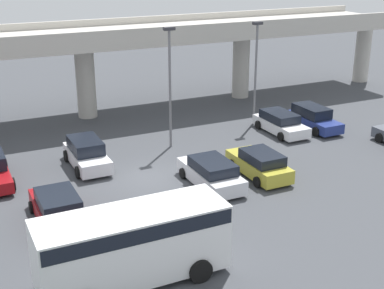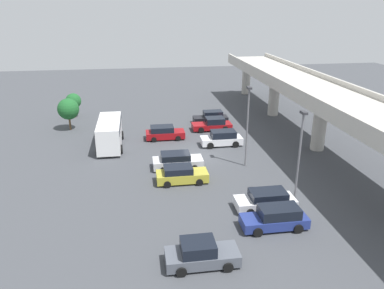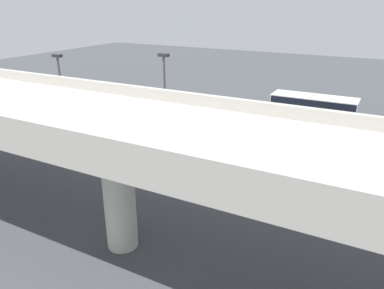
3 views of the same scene
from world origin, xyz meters
The scene contains 13 objects.
ground_plane centered at (0.00, 0.00, 0.00)m, with size 116.83×116.83×0.00m, color #424449.
highway_overpass centered at (0.00, 13.24, 5.53)m, with size 55.96×6.66×6.96m.
parked_car_1 centered at (-8.26, 3.44, 0.73)m, with size 2.23×4.86×1.57m.
parked_car_2 centered at (-5.83, -2.79, 0.74)m, with size 2.17×4.45×1.54m.
parked_car_3 centered at (-2.76, 3.35, 0.81)m, with size 2.07×4.55×1.68m.
parked_car_4 centered at (2.64, -2.25, 0.73)m, with size 2.20×4.73×1.52m.
parked_car_5 centered at (5.72, -2.26, 0.72)m, with size 2.08×4.50×1.51m.
parked_car_6 centered at (11.20, 3.58, 0.71)m, with size 2.11×4.59×1.46m.
parked_car_7 centered at (13.85, 3.37, 0.77)m, with size 2.00×4.63×1.61m.
parked_car_8 centered at (16.96, -2.46, 0.73)m, with size 2.08×4.43×1.61m.
shuttle_bus centered at (-4.23, -8.86, 1.76)m, with size 7.38×2.70×2.95m.
lamp_post_near_aisle centered at (10.62, 6.17, 4.40)m, with size 0.70×0.35×7.44m.
lamp_post_mid_lot centered at (3.11, 4.34, 4.56)m, with size 0.70×0.35×7.75m.
Camera 3 is at (-9.99, 24.86, 10.95)m, focal length 35.00 mm.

